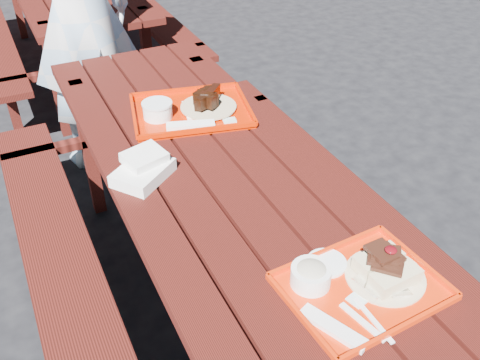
{
  "coord_description": "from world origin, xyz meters",
  "views": [
    {
      "loc": [
        -0.61,
        -1.39,
        1.82
      ],
      "look_at": [
        0.0,
        -0.15,
        0.82
      ],
      "focal_mm": 40.0,
      "sensor_mm": 36.0,
      "label": 1
    }
  ],
  "objects_px": {
    "picnic_table_near": "(222,216)",
    "far_tray": "(189,110)",
    "picnic_table_far": "(67,1)",
    "person": "(80,16)",
    "near_tray": "(358,278)"
  },
  "relations": [
    {
      "from": "picnic_table_far",
      "to": "far_tray",
      "type": "xyz_separation_m",
      "value": [
        0.06,
        -2.36,
        0.21
      ]
    },
    {
      "from": "picnic_table_near",
      "to": "far_tray",
      "type": "xyz_separation_m",
      "value": [
        0.06,
        0.44,
        0.21
      ]
    },
    {
      "from": "far_tray",
      "to": "person",
      "type": "relative_size",
      "value": 0.31
    },
    {
      "from": "picnic_table_near",
      "to": "near_tray",
      "type": "height_order",
      "value": "near_tray"
    },
    {
      "from": "picnic_table_far",
      "to": "person",
      "type": "xyz_separation_m",
      "value": [
        -0.14,
        -1.32,
        0.32
      ]
    },
    {
      "from": "picnic_table_near",
      "to": "person",
      "type": "height_order",
      "value": "person"
    },
    {
      "from": "picnic_table_near",
      "to": "person",
      "type": "bearing_deg",
      "value": 95.43
    },
    {
      "from": "picnic_table_near",
      "to": "picnic_table_far",
      "type": "bearing_deg",
      "value": 90.0
    },
    {
      "from": "near_tray",
      "to": "picnic_table_far",
      "type": "bearing_deg",
      "value": 91.81
    },
    {
      "from": "picnic_table_near",
      "to": "picnic_table_far",
      "type": "relative_size",
      "value": 1.0
    },
    {
      "from": "picnic_table_near",
      "to": "near_tray",
      "type": "distance_m",
      "value": 0.68
    },
    {
      "from": "picnic_table_far",
      "to": "person",
      "type": "bearing_deg",
      "value": -96.11
    },
    {
      "from": "picnic_table_near",
      "to": "near_tray",
      "type": "relative_size",
      "value": 5.63
    },
    {
      "from": "near_tray",
      "to": "person",
      "type": "height_order",
      "value": "person"
    },
    {
      "from": "picnic_table_near",
      "to": "picnic_table_far",
      "type": "distance_m",
      "value": 2.8
    }
  ]
}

